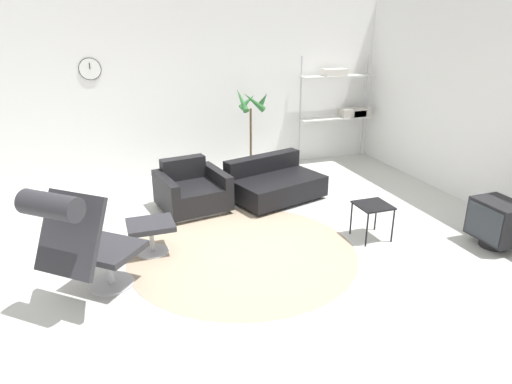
# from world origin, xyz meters

# --- Properties ---
(ground_plane) EXTENTS (12.00, 12.00, 0.00)m
(ground_plane) POSITION_xyz_m (0.00, 0.00, 0.00)
(ground_plane) COLOR silver
(wall_back) EXTENTS (12.00, 0.09, 2.80)m
(wall_back) POSITION_xyz_m (-0.00, 2.92, 1.40)
(wall_back) COLOR white
(wall_back) RESTS_ON ground_plane
(wall_right) EXTENTS (0.06, 12.00, 2.80)m
(wall_right) POSITION_xyz_m (3.57, 0.00, 1.40)
(wall_right) COLOR white
(wall_right) RESTS_ON ground_plane
(round_rug) EXTENTS (2.57, 2.57, 0.01)m
(round_rug) POSITION_xyz_m (0.04, -0.20, 0.00)
(round_rug) COLOR tan
(round_rug) RESTS_ON ground_plane
(lounge_chair) EXTENTS (1.06, 1.09, 1.18)m
(lounge_chair) POSITION_xyz_m (-1.61, -0.65, 0.71)
(lounge_chair) COLOR #BCBCC1
(lounge_chair) RESTS_ON ground_plane
(ottoman) EXTENTS (0.51, 0.43, 0.37)m
(ottoman) POSITION_xyz_m (-0.92, 0.14, 0.28)
(ottoman) COLOR #BCBCC1
(ottoman) RESTS_ON ground_plane
(armchair_red) EXTENTS (0.99, 0.97, 0.66)m
(armchair_red) POSITION_xyz_m (-0.23, 1.24, 0.25)
(armchair_red) COLOR silver
(armchair_red) RESTS_ON ground_plane
(couch_low) EXTENTS (1.45, 1.18, 0.59)m
(couch_low) POSITION_xyz_m (0.98, 1.24, 0.22)
(couch_low) COLOR black
(couch_low) RESTS_ON ground_plane
(side_table) EXTENTS (0.39, 0.39, 0.43)m
(side_table) POSITION_xyz_m (1.60, -0.36, 0.38)
(side_table) COLOR black
(side_table) RESTS_ON ground_plane
(crt_television) EXTENTS (0.43, 0.55, 0.55)m
(crt_television) POSITION_xyz_m (2.82, -1.03, 0.30)
(crt_television) COLOR black
(crt_television) RESTS_ON ground_plane
(potted_plant) EXTENTS (0.52, 0.48, 1.47)m
(potted_plant) POSITION_xyz_m (1.01, 2.33, 0.51)
(potted_plant) COLOR silver
(potted_plant) RESTS_ON ground_plane
(shelf_unit) EXTENTS (1.37, 0.28, 1.88)m
(shelf_unit) POSITION_xyz_m (2.89, 2.65, 1.11)
(shelf_unit) COLOR #BCBCC1
(shelf_unit) RESTS_ON ground_plane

